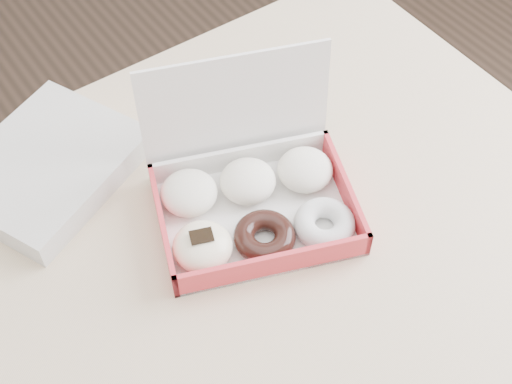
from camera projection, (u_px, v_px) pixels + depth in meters
table at (198, 301)px, 1.00m from camera, size 1.20×0.80×0.75m
donut_box at (251, 196)px, 0.98m from camera, size 0.33×0.30×0.19m
newspapers at (48, 166)px, 1.02m from camera, size 0.31×0.28×0.04m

